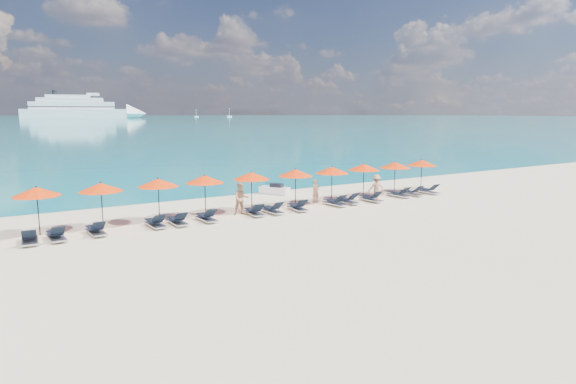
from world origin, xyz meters
TOP-DOWN VIEW (x-y plane):
  - ground at (0.00, 0.00)m, footprint 1400.00×1400.00m
  - sea at (0.00, 660.00)m, footprint 1600.00×1300.00m
  - cruise_ship at (69.99, 525.34)m, footprint 122.89×47.30m
  - sailboat_near at (209.54, 576.12)m, footprint 5.28×1.76m
  - sailboat_far at (245.42, 553.25)m, footprint 6.41×2.14m
  - jetski at (2.52, 8.91)m, footprint 1.76×2.18m
  - beachgoer_a at (3.04, 4.71)m, footprint 0.58×0.42m
  - beachgoer_b at (-2.41, 3.96)m, footprint 0.96×0.69m
  - beachgoer_c at (6.77, 3.39)m, footprint 1.19×0.83m
  - umbrella_0 at (-12.21, 4.74)m, footprint 2.10×2.10m
  - umbrella_1 at (-9.49, 4.59)m, footprint 2.10×2.10m
  - umbrella_2 at (-6.71, 4.69)m, footprint 2.10×2.10m
  - umbrella_3 at (-4.19, 4.70)m, footprint 2.10×2.10m
  - umbrella_4 at (-1.43, 4.61)m, footprint 2.10×2.10m
  - umbrella_5 at (1.43, 4.51)m, footprint 2.10×2.10m
  - umbrella_6 at (4.09, 4.48)m, footprint 2.10×2.10m
  - umbrella_7 at (6.86, 4.74)m, footprint 2.10×2.10m
  - umbrella_8 at (9.51, 4.62)m, footprint 2.10×2.10m
  - umbrella_9 at (12.17, 4.73)m, footprint 2.10×2.10m
  - lounger_0 at (-12.71, 3.31)m, footprint 0.72×1.73m
  - lounger_1 at (-11.68, 3.31)m, footprint 0.74×1.74m
  - lounger_2 at (-10.01, 3.44)m, footprint 0.74×1.74m
  - lounger_3 at (-7.27, 3.49)m, footprint 0.71×1.73m
  - lounger_4 at (-6.18, 3.42)m, footprint 0.67×1.72m
  - lounger_5 at (-4.66, 3.42)m, footprint 0.71×1.73m
  - lounger_6 at (-1.91, 3.41)m, footprint 0.75×1.74m
  - lounger_7 at (-0.79, 3.37)m, footprint 0.70×1.73m
  - lounger_8 at (0.83, 3.30)m, footprint 0.79×1.75m
  - lounger_9 at (3.54, 3.38)m, footprint 0.71×1.73m
  - lounger_10 at (4.56, 3.48)m, footprint 0.70×1.73m
  - lounger_11 at (6.29, 3.29)m, footprint 0.63×1.70m
  - lounger_12 at (8.93, 3.58)m, footprint 0.75×1.74m
  - lounger_13 at (10.05, 3.54)m, footprint 0.78×1.75m
  - lounger_14 at (11.65, 3.54)m, footprint 0.67×1.72m

SIDE VIEW (x-z plane):
  - ground at x=0.00m, z-range 0.00..0.00m
  - sea at x=0.00m, z-range 0.00..0.01m
  - lounger_0 at x=-12.71m, z-range -0.09..0.56m
  - lounger_1 at x=-11.68m, z-range -0.09..0.56m
  - lounger_2 at x=-10.01m, z-range -0.09..0.56m
  - lounger_3 at x=-7.27m, z-range -0.09..0.56m
  - lounger_4 at x=-6.18m, z-range -0.09..0.56m
  - lounger_5 at x=-4.66m, z-range -0.09..0.56m
  - lounger_6 at x=-1.91m, z-range -0.09..0.56m
  - lounger_7 at x=-0.79m, z-range -0.09..0.56m
  - lounger_8 at x=0.83m, z-range -0.09..0.56m
  - lounger_9 at x=3.54m, z-range -0.09..0.56m
  - lounger_10 at x=4.56m, z-range -0.09..0.56m
  - lounger_11 at x=6.29m, z-range -0.09..0.56m
  - lounger_12 at x=8.93m, z-range -0.09..0.56m
  - lounger_13 at x=10.05m, z-range -0.09..0.56m
  - lounger_14 at x=11.65m, z-range -0.09..0.56m
  - jetski at x=2.52m, z-range -0.07..0.68m
  - beachgoer_a at x=3.04m, z-range 0.00..1.48m
  - beachgoer_c at x=6.77m, z-range 0.00..1.68m
  - beachgoer_b at x=-2.41m, z-range 0.00..1.79m
  - sailboat_near at x=209.54m, z-range -3.84..5.83m
  - sailboat_far at x=245.42m, z-range -4.67..7.08m
  - umbrella_0 at x=-12.21m, z-range 0.88..3.16m
  - umbrella_1 at x=-9.49m, z-range 0.88..3.16m
  - umbrella_2 at x=-6.71m, z-range 0.88..3.16m
  - umbrella_3 at x=-4.19m, z-range 0.88..3.16m
  - umbrella_4 at x=-1.43m, z-range 0.88..3.16m
  - umbrella_5 at x=1.43m, z-range 0.88..3.16m
  - umbrella_6 at x=4.09m, z-range 0.88..3.16m
  - umbrella_7 at x=6.86m, z-range 0.88..3.16m
  - umbrella_8 at x=9.51m, z-range 0.88..3.16m
  - umbrella_9 at x=12.17m, z-range 0.88..3.16m
  - cruise_ship at x=69.99m, z-range -8.13..25.77m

